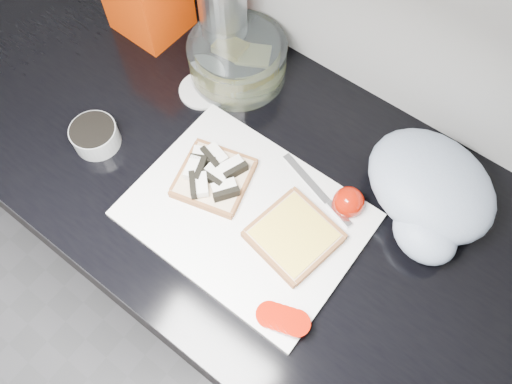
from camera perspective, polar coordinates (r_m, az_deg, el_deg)
base_cabinet at (r=1.38m, az=-2.87°, el=-5.76°), size 3.50×0.60×0.86m
countertop at (r=0.98m, az=-4.06°, el=3.81°), size 3.50×0.64×0.04m
cutting_board at (r=0.89m, az=-1.17°, el=-2.65°), size 0.40×0.30×0.01m
bread_left at (r=0.91m, az=-4.87°, el=1.84°), size 0.16×0.16×0.04m
bread_right at (r=0.86m, az=4.34°, el=-5.01°), size 0.16×0.16×0.02m
tomato_slices at (r=0.82m, az=3.08°, el=-14.28°), size 0.10×0.07×0.02m
knife at (r=0.90m, az=7.88°, el=-0.74°), size 0.18×0.06×0.01m
seed_tub at (r=1.00m, az=-17.95°, el=6.21°), size 0.09×0.09×0.05m
tub_lid at (r=1.05m, az=-6.11°, el=11.49°), size 0.13×0.13×0.01m
glass_bowl at (r=1.04m, az=-2.12°, el=14.86°), size 0.20×0.20×0.08m
steel_canister at (r=1.04m, az=-3.84°, el=20.42°), size 0.10×0.10×0.23m
grocery_bag at (r=0.91m, az=19.25°, el=0.06°), size 0.28×0.27×0.11m
whole_tomatoes at (r=0.89m, az=10.52°, el=-1.14°), size 0.06×0.06×0.06m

